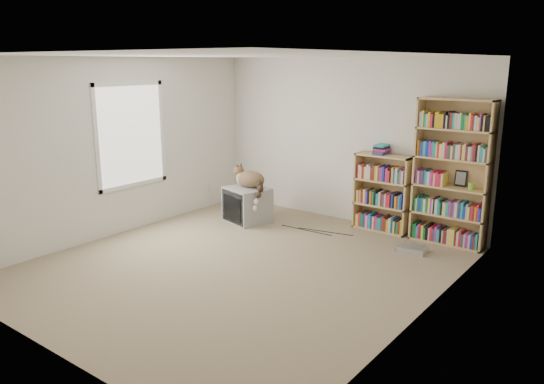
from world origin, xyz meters
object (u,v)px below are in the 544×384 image
Objects in this scene: crt_tv at (248,205)px; cat at (251,182)px; bookcase_tall at (452,177)px; bookcase_short at (383,196)px; dvd_player at (412,249)px.

crt_tv is 0.37m from cat.
bookcase_tall is 1.75× the size of bookcase_short.
bookcase_tall is at bearing 62.94° from dvd_player.
cat is 2.62m from dvd_player.
bookcase_tall is 1.12m from dvd_player.
bookcase_tall reaches higher than cat.
crt_tv is at bearing -166.07° from cat.
bookcase_short reaches higher than cat.
cat is at bearing -154.57° from bookcase_short.
dvd_player is at bearing -40.64° from bookcase_short.
dvd_player is at bearing 1.93° from cat.
bookcase_short is (-0.98, -0.00, -0.41)m from bookcase_tall.
bookcase_short is at bearing 22.60° from cat.
bookcase_tall reaches higher than dvd_player.
dvd_player is (2.54, 0.21, -0.59)m from cat.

